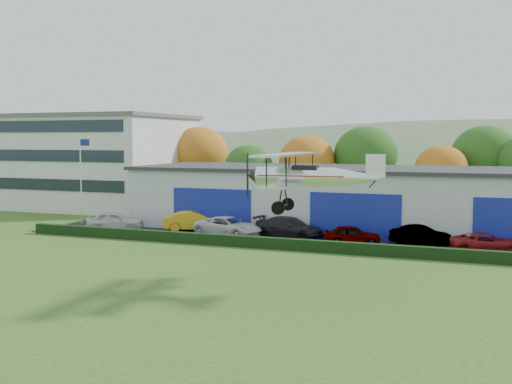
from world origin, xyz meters
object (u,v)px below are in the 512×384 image
(car_4, at_px, (352,235))
(car_6, at_px, (487,243))
(car_3, at_px, (290,228))
(car_1, at_px, (194,221))
(flagpole, at_px, (82,171))
(biplane, at_px, (307,175))
(car_2, at_px, (229,227))
(car_0, at_px, (115,221))
(office_block, at_px, (93,161))
(hangar, at_px, (369,198))
(car_5, at_px, (420,235))

(car_4, bearing_deg, car_6, -106.12)
(car_3, relative_size, car_4, 1.39)
(car_3, bearing_deg, car_1, 97.22)
(car_1, distance_m, car_4, 13.83)
(flagpole, xyz_separation_m, biplane, (25.54, -15.41, 1.07))
(car_2, bearing_deg, car_0, 104.75)
(office_block, height_order, flagpole, office_block)
(hangar, distance_m, car_6, 12.74)
(car_2, relative_size, car_4, 1.37)
(car_2, bearing_deg, car_5, -73.01)
(car_2, xyz_separation_m, car_6, (19.11, -0.24, -0.11))
(car_2, relative_size, biplane, 0.67)
(car_6, relative_size, biplane, 0.57)
(hangar, bearing_deg, office_block, 167.99)
(office_block, bearing_deg, car_0, -49.47)
(office_block, relative_size, car_4, 5.06)
(flagpole, xyz_separation_m, car_0, (5.18, -2.55, -3.93))
(car_1, relative_size, car_5, 1.16)
(hangar, relative_size, car_5, 9.39)
(car_1, height_order, car_5, car_1)
(car_0, distance_m, car_5, 24.75)
(office_block, relative_size, car_2, 3.69)
(car_5, xyz_separation_m, biplane, (-4.32, -14.68, 5.10))
(car_2, xyz_separation_m, car_4, (9.88, -0.13, -0.08))
(car_0, xyz_separation_m, car_4, (19.98, 0.39, -0.12))
(office_block, bearing_deg, car_3, -26.72)
(hangar, height_order, car_5, hangar)
(hangar, xyz_separation_m, car_1, (-13.44, -6.39, -1.78))
(hangar, xyz_separation_m, car_3, (-4.82, -7.16, -1.79))
(flagpole, relative_size, car_4, 1.97)
(office_block, height_order, car_3, office_block)
(flagpole, bearing_deg, biplane, -31.10)
(hangar, distance_m, car_1, 14.99)
(flagpole, bearing_deg, office_block, 121.97)
(flagpole, bearing_deg, car_5, -1.39)
(office_block, distance_m, car_6, 45.39)
(hangar, xyz_separation_m, car_4, (0.28, -8.14, -1.91))
(car_4, bearing_deg, biplane, 166.20)
(hangar, relative_size, biplane, 4.86)
(car_0, relative_size, biplane, 0.57)
(car_0, relative_size, car_5, 1.10)
(car_3, distance_m, car_4, 5.19)
(car_1, relative_size, car_6, 1.05)
(hangar, bearing_deg, car_2, -140.13)
(car_1, xyz_separation_m, car_3, (8.62, -0.77, -0.01))
(office_block, xyz_separation_m, car_6, (42.51, -15.27, -4.50))
(hangar, xyz_separation_m, car_0, (-19.70, -8.53, -1.80))
(flagpole, height_order, car_0, flagpole)
(flagpole, distance_m, car_2, 15.92)
(car_5, relative_size, biplane, 0.52)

